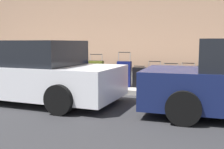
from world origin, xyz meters
The scene contains 15 objects.
ground_plane centered at (0.00, 0.00, 0.00)m, with size 40.00×40.00×0.00m, color #28282B.
sidewalk_curb centered at (0.00, -2.50, 0.07)m, with size 18.00×5.00×0.14m, color #ADA89E.
suitcase_olive_0 centered at (-3.93, -0.67, 0.49)m, with size 0.43×0.25×1.02m.
suitcase_red_1 centered at (-3.46, -0.69, 0.43)m, with size 0.41×0.20×0.78m.
suitcase_silver_2 centered at (-2.98, -0.68, 0.42)m, with size 0.46×0.23×0.76m.
suitcase_maroon_3 centered at (-2.50, -0.70, 0.44)m, with size 0.42×0.26×0.81m.
suitcase_black_4 centered at (-2.05, -0.65, 0.44)m, with size 0.40×0.25×0.66m.
suitcase_navy_5 centered at (-1.59, -0.60, 0.53)m, with size 0.43×0.22×1.07m.
suitcase_teal_6 centered at (-1.11, -0.58, 0.42)m, with size 0.42×0.19×0.62m.
suitcase_olive_7 centered at (-0.62, -0.69, 0.53)m, with size 0.47×0.23×1.00m.
suitcase_red_8 centered at (-0.10, -0.61, 0.52)m, with size 0.48×0.28×0.97m.
suitcase_silver_9 centered at (0.41, -0.57, 0.50)m, with size 0.46×0.20×1.03m.
fire_hydrant centered at (1.14, -0.65, 0.53)m, with size 0.39×0.21×0.75m.
bollard_post centered at (1.80, -0.50, 0.53)m, with size 0.16×0.16×0.77m, color #333338.
parked_car_white_1 centered at (0.27, 1.47, 0.72)m, with size 4.65×2.26×1.54m.
Camera 1 is at (-3.91, 7.24, 1.48)m, focal length 43.05 mm.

